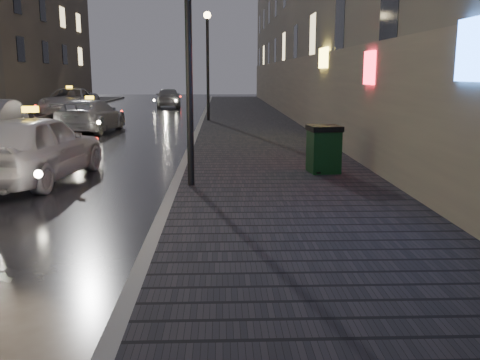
% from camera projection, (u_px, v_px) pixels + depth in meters
% --- Properties ---
extents(sidewalk, '(4.60, 58.00, 0.15)m').
position_uv_depth(sidewalk, '(250.00, 123.00, 26.09)').
color(sidewalk, black).
rests_on(sidewalk, ground).
extents(curb, '(0.20, 58.00, 0.15)m').
position_uv_depth(curb, '(201.00, 123.00, 26.00)').
color(curb, slate).
rests_on(curb, ground).
extents(curb_far, '(0.20, 58.00, 0.15)m').
position_uv_depth(curb_far, '(16.00, 124.00, 25.70)').
color(curb_far, slate).
rests_on(curb_far, ground).
extents(building_far_c, '(6.00, 22.00, 11.00)m').
position_uv_depth(building_far_c, '(18.00, 34.00, 42.06)').
color(building_far_c, '#6B6051').
rests_on(building_far_c, ground).
extents(lamp_near, '(0.36, 0.36, 5.28)m').
position_uv_depth(lamp_near, '(188.00, 21.00, 10.65)').
color(lamp_near, black).
rests_on(lamp_near, sidewalk).
extents(lamp_far, '(0.36, 0.36, 5.28)m').
position_uv_depth(lamp_far, '(208.00, 52.00, 26.33)').
color(lamp_far, black).
rests_on(lamp_far, sidewalk).
extents(trash_bin, '(0.80, 0.80, 1.11)m').
position_uv_depth(trash_bin, '(324.00, 149.00, 12.64)').
color(trash_bin, black).
rests_on(trash_bin, sidewalk).
extents(taxi_near, '(2.50, 4.90, 1.60)m').
position_uv_depth(taxi_near, '(33.00, 147.00, 12.26)').
color(taxi_near, silver).
rests_on(taxi_near, ground).
extents(taxi_mid, '(2.42, 4.96, 1.39)m').
position_uv_depth(taxi_mid, '(90.00, 116.00, 22.85)').
color(taxi_mid, '#BCBCC3').
rests_on(taxi_mid, ground).
extents(taxi_far, '(2.78, 5.81, 1.60)m').
position_uv_depth(taxi_far, '(70.00, 101.00, 32.49)').
color(taxi_far, '#BCBCC3').
rests_on(taxi_far, ground).
extents(car_far, '(2.20, 4.45, 1.46)m').
position_uv_depth(car_far, '(168.00, 97.00, 39.42)').
color(car_far, gray).
rests_on(car_far, ground).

